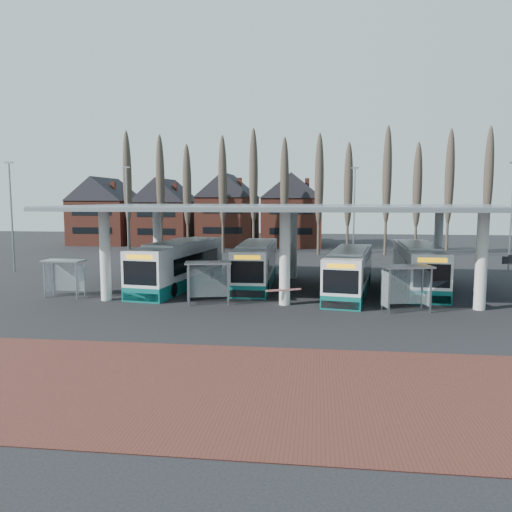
# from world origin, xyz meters

# --- Properties ---
(ground) EXTENTS (140.00, 140.00, 0.00)m
(ground) POSITION_xyz_m (0.00, 0.00, 0.00)
(ground) COLOR black
(ground) RESTS_ON ground
(brick_strip) EXTENTS (70.00, 10.00, 0.03)m
(brick_strip) POSITION_xyz_m (0.00, -12.00, 0.01)
(brick_strip) COLOR #4E241F
(brick_strip) RESTS_ON ground
(station_canopy) EXTENTS (32.00, 16.00, 6.34)m
(station_canopy) POSITION_xyz_m (0.00, 8.00, 5.68)
(station_canopy) COLOR silver
(station_canopy) RESTS_ON ground
(poplar_row) EXTENTS (45.10, 1.10, 14.50)m
(poplar_row) POSITION_xyz_m (0.00, 33.00, 8.78)
(poplar_row) COLOR #473D33
(poplar_row) RESTS_ON ground
(townhouse_row) EXTENTS (36.80, 10.30, 12.25)m
(townhouse_row) POSITION_xyz_m (-15.75, 44.00, 5.94)
(townhouse_row) COLOR brown
(townhouse_row) RESTS_ON ground
(lamp_post_a) EXTENTS (0.80, 0.16, 10.17)m
(lamp_post_a) POSITION_xyz_m (-18.00, 22.00, 5.34)
(lamp_post_a) COLOR slate
(lamp_post_a) RESTS_ON ground
(lamp_post_b) EXTENTS (0.80, 0.16, 10.17)m
(lamp_post_b) POSITION_xyz_m (6.00, 26.00, 5.34)
(lamp_post_b) COLOR slate
(lamp_post_b) RESTS_ON ground
(lamp_post_c) EXTENTS (0.80, 0.16, 10.17)m
(lamp_post_c) POSITION_xyz_m (20.00, 20.00, 5.34)
(lamp_post_c) COLOR slate
(lamp_post_c) RESTS_ON ground
(lamp_post_d) EXTENTS (0.80, 0.16, 10.17)m
(lamp_post_d) POSITION_xyz_m (-26.00, 14.00, 5.34)
(lamp_post_d) COLOR slate
(lamp_post_d) RESTS_ON ground
(bus_0) EXTENTS (4.42, 13.02, 3.55)m
(bus_0) POSITION_xyz_m (-8.54, 8.30, 1.67)
(bus_0) COLOR silver
(bus_0) RESTS_ON ground
(bus_1) EXTENTS (2.82, 12.09, 3.35)m
(bus_1) POSITION_xyz_m (-2.76, 10.08, 1.58)
(bus_1) COLOR silver
(bus_1) RESTS_ON ground
(bus_2) EXTENTS (4.25, 11.81, 3.21)m
(bus_2) POSITION_xyz_m (4.39, 6.93, 1.51)
(bus_2) COLOR silver
(bus_2) RESTS_ON ground
(bus_3) EXTENTS (3.26, 12.37, 3.40)m
(bus_3) POSITION_xyz_m (9.68, 9.72, 1.60)
(bus_3) COLOR silver
(bus_3) RESTS_ON ground
(shelter_0) EXTENTS (2.83, 1.51, 2.57)m
(shelter_0) POSITION_xyz_m (-15.37, 3.46, 1.87)
(shelter_0) COLOR gray
(shelter_0) RESTS_ON ground
(shelter_1) EXTENTS (3.19, 2.06, 2.74)m
(shelter_1) POSITION_xyz_m (-4.96, 2.32, 1.99)
(shelter_1) COLOR gray
(shelter_1) RESTS_ON ground
(shelter_2) EXTENTS (3.26, 2.15, 2.78)m
(shelter_2) POSITION_xyz_m (7.37, 1.62, 2.03)
(shelter_2) COLOR gray
(shelter_2) RESTS_ON ground
(barrier) EXTENTS (2.20, 1.12, 1.18)m
(barrier) POSITION_xyz_m (-0.03, 2.27, 0.92)
(barrier) COLOR black
(barrier) RESTS_ON ground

